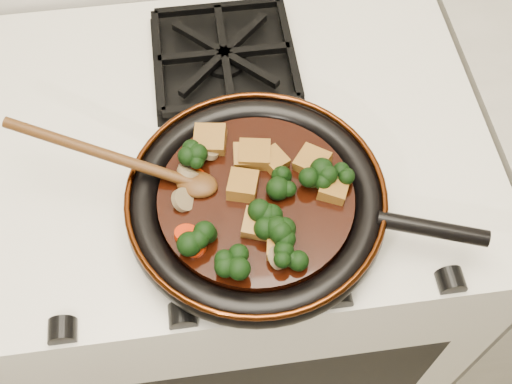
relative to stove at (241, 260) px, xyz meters
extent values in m
cube|color=silver|center=(0.00, 0.00, 0.00)|extent=(0.76, 0.60, 0.90)
cylinder|color=black|center=(0.01, -0.15, 0.48)|extent=(0.32, 0.32, 0.01)
torus|color=black|center=(0.01, -0.15, 0.49)|extent=(0.35, 0.35, 0.04)
torus|color=#411B09|center=(0.01, -0.15, 0.51)|extent=(0.34, 0.34, 0.01)
cylinder|color=black|center=(0.23, -0.23, 0.51)|extent=(0.14, 0.07, 0.02)
cylinder|color=black|center=(0.01, -0.15, 0.50)|extent=(0.26, 0.26, 0.02)
cube|color=brown|center=(0.03, -0.23, 0.52)|extent=(0.04, 0.04, 0.02)
cube|color=brown|center=(0.11, -0.16, 0.52)|extent=(0.05, 0.05, 0.02)
cube|color=brown|center=(0.01, -0.20, 0.52)|extent=(0.05, 0.05, 0.03)
cube|color=brown|center=(0.01, -0.09, 0.52)|extent=(0.04, 0.04, 0.02)
cube|color=brown|center=(0.09, -0.11, 0.52)|extent=(0.06, 0.06, 0.03)
cube|color=brown|center=(0.02, -0.09, 0.52)|extent=(0.05, 0.05, 0.02)
cube|color=brown|center=(0.00, -0.14, 0.52)|extent=(0.05, 0.05, 0.03)
cube|color=brown|center=(-0.04, -0.06, 0.52)|extent=(0.05, 0.05, 0.03)
cube|color=brown|center=(0.04, -0.10, 0.52)|extent=(0.04, 0.04, 0.02)
cylinder|color=#B82305|center=(0.11, -0.14, 0.51)|extent=(0.03, 0.03, 0.02)
cylinder|color=#B82305|center=(-0.07, -0.11, 0.51)|extent=(0.03, 0.03, 0.01)
cylinder|color=#B82305|center=(-0.07, -0.21, 0.51)|extent=(0.03, 0.03, 0.02)
cylinder|color=#B82305|center=(-0.08, -0.20, 0.51)|extent=(0.03, 0.03, 0.02)
cylinder|color=#776445|center=(-0.07, -0.10, 0.52)|extent=(0.04, 0.04, 0.03)
cylinder|color=#776445|center=(0.03, -0.24, 0.52)|extent=(0.03, 0.03, 0.03)
cylinder|color=#776445|center=(-0.04, -0.07, 0.52)|extent=(0.05, 0.05, 0.02)
cylinder|color=#776445|center=(-0.08, -0.15, 0.52)|extent=(0.04, 0.04, 0.03)
ellipsoid|color=#45270E|center=(-0.06, -0.12, 0.51)|extent=(0.07, 0.06, 0.02)
cylinder|color=#45270E|center=(-0.18, -0.08, 0.54)|extent=(0.02, 0.02, 0.26)
camera|label=1|loc=(-0.05, -0.57, 1.23)|focal=45.00mm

